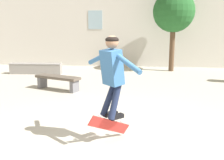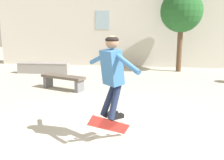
{
  "view_description": "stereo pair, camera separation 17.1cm",
  "coord_description": "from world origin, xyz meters",
  "px_view_note": "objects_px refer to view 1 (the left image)",
  "views": [
    {
      "loc": [
        0.44,
        -4.06,
        1.92
      ],
      "look_at": [
        0.05,
        -0.04,
        1.08
      ],
      "focal_mm": 40.0,
      "sensor_mm": 36.0,
      "label": 1
    },
    {
      "loc": [
        0.61,
        -4.04,
        1.92
      ],
      "look_at": [
        0.05,
        -0.04,
        1.08
      ],
      "focal_mm": 40.0,
      "sensor_mm": 36.0,
      "label": 2
    }
  ],
  "objects_px": {
    "tree_right": "(174,12)",
    "skate_ledge": "(36,68)",
    "skateboard_flipping": "(109,125)",
    "park_bench": "(58,80)",
    "skater": "(112,70)"
  },
  "relations": [
    {
      "from": "skater",
      "to": "skateboard_flipping",
      "type": "height_order",
      "value": "skater"
    },
    {
      "from": "skater",
      "to": "skateboard_flipping",
      "type": "bearing_deg",
      "value": 144.73
    },
    {
      "from": "skateboard_flipping",
      "to": "skater",
      "type": "bearing_deg",
      "value": -32.88
    },
    {
      "from": "tree_right",
      "to": "skate_ledge",
      "type": "relative_size",
      "value": 1.61
    },
    {
      "from": "tree_right",
      "to": "park_bench",
      "type": "height_order",
      "value": "tree_right"
    },
    {
      "from": "park_bench",
      "to": "skate_ledge",
      "type": "relative_size",
      "value": 0.71
    },
    {
      "from": "skater",
      "to": "skateboard_flipping",
      "type": "xyz_separation_m",
      "value": [
        -0.05,
        -0.01,
        -0.95
      ]
    },
    {
      "from": "park_bench",
      "to": "skateboard_flipping",
      "type": "relative_size",
      "value": 2.33
    },
    {
      "from": "tree_right",
      "to": "park_bench",
      "type": "bearing_deg",
      "value": -135.42
    },
    {
      "from": "skateboard_flipping",
      "to": "park_bench",
      "type": "bearing_deg",
      "value": 79.88
    },
    {
      "from": "tree_right",
      "to": "skate_ledge",
      "type": "bearing_deg",
      "value": -167.24
    },
    {
      "from": "tree_right",
      "to": "skate_ledge",
      "type": "height_order",
      "value": "tree_right"
    },
    {
      "from": "tree_right",
      "to": "skateboard_flipping",
      "type": "bearing_deg",
      "value": -105.21
    },
    {
      "from": "tree_right",
      "to": "skater",
      "type": "xyz_separation_m",
      "value": [
        -1.98,
        -7.45,
        -1.37
      ]
    },
    {
      "from": "tree_right",
      "to": "skateboard_flipping",
      "type": "height_order",
      "value": "tree_right"
    }
  ]
}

